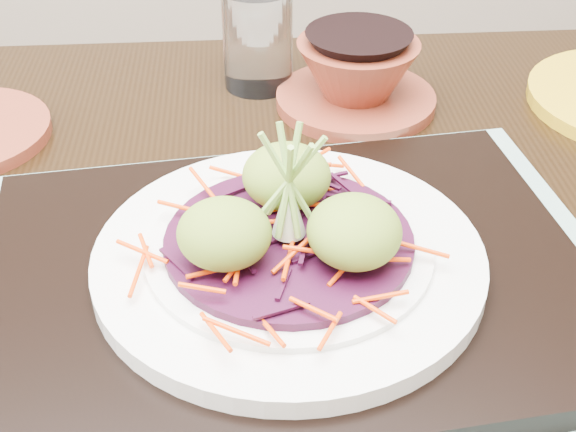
{
  "coord_description": "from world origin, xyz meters",
  "views": [
    {
      "loc": [
        0.09,
        -0.45,
        1.09
      ],
      "look_at": [
        0.1,
        -0.0,
        0.77
      ],
      "focal_mm": 50.0,
      "sensor_mm": 36.0,
      "label": 1
    }
  ],
  "objects_px": {
    "dining_table": "(272,327)",
    "serving_tray": "(289,277)",
    "white_plate": "(289,257)",
    "water_glass": "(258,39)",
    "terracotta_bowl_set": "(357,78)"
  },
  "relations": [
    {
      "from": "white_plate",
      "to": "serving_tray",
      "type": "bearing_deg",
      "value": 180.0
    },
    {
      "from": "serving_tray",
      "to": "water_glass",
      "type": "relative_size",
      "value": 4.11
    },
    {
      "from": "water_glass",
      "to": "terracotta_bowl_set",
      "type": "distance_m",
      "value": 0.11
    },
    {
      "from": "terracotta_bowl_set",
      "to": "water_glass",
      "type": "bearing_deg",
      "value": 153.47
    },
    {
      "from": "dining_table",
      "to": "serving_tray",
      "type": "distance_m",
      "value": 0.13
    },
    {
      "from": "water_glass",
      "to": "terracotta_bowl_set",
      "type": "height_order",
      "value": "water_glass"
    },
    {
      "from": "serving_tray",
      "to": "white_plate",
      "type": "bearing_deg",
      "value": -8.94
    },
    {
      "from": "serving_tray",
      "to": "terracotta_bowl_set",
      "type": "bearing_deg",
      "value": 66.12
    },
    {
      "from": "water_glass",
      "to": "terracotta_bowl_set",
      "type": "bearing_deg",
      "value": -26.53
    },
    {
      "from": "white_plate",
      "to": "water_glass",
      "type": "relative_size",
      "value": 2.67
    },
    {
      "from": "water_glass",
      "to": "white_plate",
      "type": "bearing_deg",
      "value": -86.18
    },
    {
      "from": "water_glass",
      "to": "serving_tray",
      "type": "bearing_deg",
      "value": -86.18
    },
    {
      "from": "white_plate",
      "to": "terracotta_bowl_set",
      "type": "distance_m",
      "value": 0.29
    },
    {
      "from": "dining_table",
      "to": "serving_tray",
      "type": "xyz_separation_m",
      "value": [
        0.01,
        -0.06,
        0.11
      ]
    },
    {
      "from": "white_plate",
      "to": "water_glass",
      "type": "bearing_deg",
      "value": 93.82
    }
  ]
}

